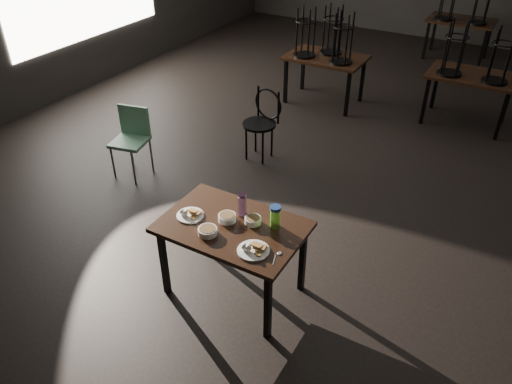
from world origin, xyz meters
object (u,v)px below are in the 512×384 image
Objects in this scene: main_table at (233,232)px; water_bottle at (275,217)px; school_chair at (132,135)px; juice_carton at (242,204)px; bentwood_chair at (263,118)px.

water_bottle is (0.32, 0.16, 0.18)m from main_table.
school_chair reaches higher than main_table.
juice_carton is 0.32m from water_bottle.
water_bottle is at bearing -49.41° from bentwood_chair.
juice_carton reaches higher than main_table.
juice_carton is at bearing 90.67° from main_table.
water_bottle is at bearing 26.23° from main_table.
bentwood_chair is (-1.31, 2.14, -0.32)m from water_bottle.
bentwood_chair reaches higher than main_table.
main_table is 1.32× the size of bentwood_chair.
bentwood_chair is 1.64m from school_chair.
bentwood_chair is at bearing 121.43° from water_bottle.
juice_carton is 0.27× the size of school_chair.
main_table is at bearing -57.58° from bentwood_chair.
school_chair is at bearing 155.55° from juice_carton.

